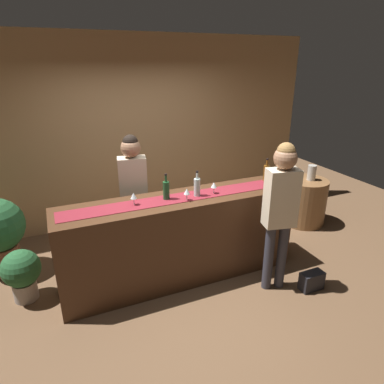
% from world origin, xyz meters
% --- Properties ---
extents(ground_plane, '(10.00, 10.00, 0.00)m').
position_xyz_m(ground_plane, '(0.00, 0.00, 0.00)').
color(ground_plane, brown).
extents(back_wall, '(6.00, 0.12, 2.90)m').
position_xyz_m(back_wall, '(0.00, 1.90, 1.45)').
color(back_wall, tan).
rests_on(back_wall, ground).
extents(bar_counter, '(2.80, 0.60, 1.05)m').
position_xyz_m(bar_counter, '(0.00, 0.00, 0.52)').
color(bar_counter, '#472B19').
rests_on(bar_counter, ground).
extents(counter_runner_cloth, '(2.66, 0.28, 0.01)m').
position_xyz_m(counter_runner_cloth, '(0.00, 0.00, 1.05)').
color(counter_runner_cloth, maroon).
rests_on(counter_runner_cloth, bar_counter).
extents(wine_bottle_green, '(0.07, 0.07, 0.30)m').
position_xyz_m(wine_bottle_green, '(-0.15, 0.02, 1.16)').
color(wine_bottle_green, '#194723').
rests_on(wine_bottle_green, bar_counter).
extents(wine_bottle_amber, '(0.07, 0.07, 0.30)m').
position_xyz_m(wine_bottle_amber, '(1.24, 0.09, 1.16)').
color(wine_bottle_amber, brown).
rests_on(wine_bottle_amber, bar_counter).
extents(wine_bottle_clear, '(0.07, 0.07, 0.30)m').
position_xyz_m(wine_bottle_clear, '(0.21, -0.02, 1.16)').
color(wine_bottle_clear, '#B2C6C1').
rests_on(wine_bottle_clear, bar_counter).
extents(wine_glass_near_customer, '(0.07, 0.07, 0.14)m').
position_xyz_m(wine_glass_near_customer, '(0.05, -0.10, 1.16)').
color(wine_glass_near_customer, silver).
rests_on(wine_glass_near_customer, bar_counter).
extents(wine_glass_mid_counter, '(0.07, 0.07, 0.14)m').
position_xyz_m(wine_glass_mid_counter, '(0.42, -0.04, 1.16)').
color(wine_glass_mid_counter, silver).
rests_on(wine_glass_mid_counter, bar_counter).
extents(wine_glass_far_end, '(0.07, 0.07, 0.14)m').
position_xyz_m(wine_glass_far_end, '(-0.52, 0.01, 1.16)').
color(wine_glass_far_end, silver).
rests_on(wine_glass_far_end, bar_counter).
extents(bartender, '(0.37, 0.26, 1.70)m').
position_xyz_m(bartender, '(-0.39, 0.58, 1.05)').
color(bartender, '#26262B').
rests_on(bartender, ground).
extents(customer_sipping, '(0.38, 0.27, 1.74)m').
position_xyz_m(customer_sipping, '(0.93, -0.63, 1.08)').
color(customer_sipping, '#33333D').
rests_on(customer_sipping, ground).
extents(round_side_table, '(0.68, 0.68, 0.74)m').
position_xyz_m(round_side_table, '(2.41, 0.60, 0.37)').
color(round_side_table, brown).
rests_on(round_side_table, ground).
extents(vase_on_side_table, '(0.13, 0.13, 0.24)m').
position_xyz_m(vase_on_side_table, '(2.46, 0.58, 0.86)').
color(vase_on_side_table, '#B7B2A8').
rests_on(vase_on_side_table, round_side_table).
extents(potted_plant_small, '(0.41, 0.41, 0.61)m').
position_xyz_m(potted_plant_small, '(-1.75, 0.29, 0.35)').
color(potted_plant_small, '#9E9389').
rests_on(potted_plant_small, ground).
extents(handbag, '(0.28, 0.14, 0.22)m').
position_xyz_m(handbag, '(1.31, -0.85, 0.11)').
color(handbag, black).
rests_on(handbag, ground).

